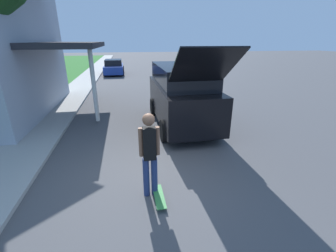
# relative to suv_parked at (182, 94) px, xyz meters

# --- Properties ---
(ground_plane) EXTENTS (120.00, 120.00, 0.00)m
(ground_plane) POSITION_rel_suv_parked_xyz_m (-1.55, -3.32, -1.18)
(ground_plane) COLOR #49494C
(sidewalk) EXTENTS (1.80, 80.00, 0.10)m
(sidewalk) POSITION_rel_suv_parked_xyz_m (-5.15, 2.68, -1.13)
(sidewalk) COLOR #9E9E99
(sidewalk) RESTS_ON ground_plane
(suv_parked) EXTENTS (2.02, 5.27, 2.94)m
(suv_parked) POSITION_rel_suv_parked_xyz_m (0.00, 0.00, 0.00)
(suv_parked) COLOR black
(suv_parked) RESTS_ON ground_plane
(car_down_street) EXTENTS (1.85, 4.04, 1.37)m
(car_down_street) POSITION_rel_suv_parked_xyz_m (-3.03, 14.50, -0.52)
(car_down_street) COLOR navy
(car_down_street) RESTS_ON ground_plane
(skateboarder) EXTENTS (0.41, 0.24, 1.80)m
(skateboarder) POSITION_rel_suv_parked_xyz_m (-1.63, -4.00, -0.17)
(skateboarder) COLOR navy
(skateboarder) RESTS_ON ground_plane
(skateboard) EXTENTS (0.21, 0.77, 0.10)m
(skateboard) POSITION_rel_suv_parked_xyz_m (-1.49, -4.22, -1.10)
(skateboard) COLOR #337F3D
(skateboard) RESTS_ON ground_plane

